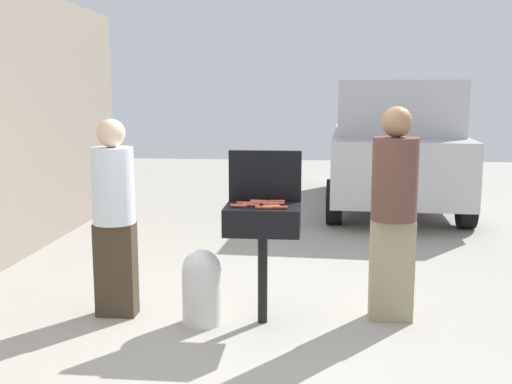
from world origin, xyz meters
TOP-DOWN VIEW (x-y plane):
  - ground_plane at (0.00, 0.00)m, footprint 24.00×24.00m
  - bbq_grill at (0.00, 0.07)m, footprint 0.60×0.44m
  - grill_lid_open at (0.00, 0.29)m, footprint 0.60×0.05m
  - hot_dog_0 at (-0.03, 0.11)m, footprint 0.13×0.04m
  - hot_dog_1 at (0.10, 0.20)m, footprint 0.13×0.04m
  - hot_dog_2 at (0.14, -0.06)m, footprint 0.13×0.03m
  - hot_dog_3 at (-0.05, 0.19)m, footprint 0.13×0.03m
  - hot_dog_4 at (0.11, 0.11)m, footprint 0.13×0.03m
  - hot_dog_5 at (0.08, -0.02)m, footprint 0.13×0.03m
  - hot_dog_6 at (-0.09, 0.02)m, footprint 0.13×0.03m
  - hot_dog_7 at (0.02, -0.06)m, footprint 0.13×0.03m
  - hot_dog_8 at (-0.15, 0.10)m, footprint 0.13×0.03m
  - hot_dog_9 at (-0.18, -0.01)m, footprint 0.13×0.03m
  - hot_dog_10 at (-0.02, 0.17)m, footprint 0.13×0.04m
  - hot_dog_11 at (0.07, 0.08)m, footprint 0.13×0.03m
  - propane_tank at (-0.49, 0.00)m, footprint 0.32×0.32m
  - person_left at (-1.24, 0.12)m, footprint 0.35×0.35m
  - person_right at (1.05, 0.25)m, footprint 0.37×0.37m
  - parked_minivan at (1.67, 5.36)m, footprint 2.21×4.49m

SIDE VIEW (x-z plane):
  - ground_plane at x=0.00m, z-range 0.00..0.00m
  - propane_tank at x=-0.49m, z-range 0.01..0.63m
  - bbq_grill at x=0.00m, z-range 0.34..1.31m
  - person_left at x=-1.24m, z-range 0.07..1.72m
  - person_right at x=1.05m, z-range 0.07..1.83m
  - hot_dog_0 at x=-0.03m, z-range 0.97..1.00m
  - hot_dog_1 at x=0.10m, z-range 0.97..1.00m
  - hot_dog_2 at x=0.14m, z-range 0.97..1.00m
  - hot_dog_3 at x=-0.05m, z-range 0.97..1.00m
  - hot_dog_4 at x=0.11m, z-range 0.97..1.00m
  - hot_dog_5 at x=0.08m, z-range 0.97..1.00m
  - hot_dog_6 at x=-0.09m, z-range 0.97..1.00m
  - hot_dog_7 at x=0.02m, z-range 0.97..1.00m
  - hot_dog_8 at x=-0.15m, z-range 0.97..1.00m
  - hot_dog_9 at x=-0.18m, z-range 0.97..1.00m
  - hot_dog_10 at x=-0.02m, z-range 0.97..1.00m
  - hot_dog_11 at x=0.07m, z-range 0.97..1.00m
  - parked_minivan at x=1.67m, z-range 0.02..2.04m
  - grill_lid_open at x=0.00m, z-range 0.97..1.39m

